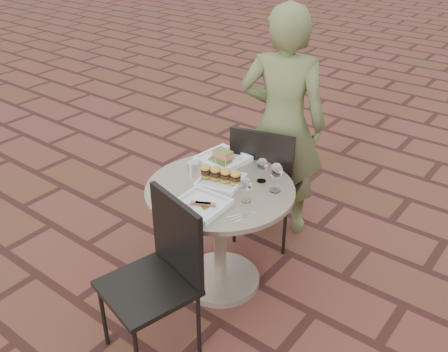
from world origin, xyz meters
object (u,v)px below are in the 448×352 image
Objects in this scene: cafe_table at (220,221)px; plate_salmon at (223,158)px; chair_near at (161,266)px; chair_far at (265,176)px; plate_sliders at (221,177)px; diner at (282,125)px; plate_tuna at (200,205)px.

cafe_table is 0.43m from plate_salmon.
cafe_table is at bearing 110.63° from chair_near.
plate_salmon is (-0.19, 0.28, 0.27)m from cafe_table.
cafe_table is 0.97× the size of chair_far.
plate_salmon is 0.28m from plate_sliders.
plate_salmon is at bearing 55.08° from diner.
chair_far is 1.14m from chair_near.
chair_near is at bearing -73.26° from plate_salmon.
plate_salmon is at bearing 120.85° from chair_near.
chair_far is 0.81m from plate_tuna.
chair_near is at bearing -83.49° from cafe_table.
plate_tuna is at bearing 74.78° from diner.
chair_near is (0.07, -0.59, 0.07)m from cafe_table.
plate_sliders is at bearing -54.96° from plate_salmon.
chair_far is 0.55× the size of diner.
cafe_table is 2.86× the size of plate_salmon.
chair_far is 1.00× the size of chair_near.
chair_far is 0.55m from plate_sliders.
plate_tuna is (0.05, -0.24, 0.26)m from cafe_table.
chair_near is at bearing -81.24° from plate_sliders.
cafe_table is at bearing 73.40° from diner.
diner is 0.76m from plate_sliders.
chair_far is 3.23× the size of plate_tuna.
cafe_table is 0.97× the size of chair_near.
plate_salmon reaches higher than plate_tuna.
diner reaches higher than cafe_table.
plate_sliders reaches higher than cafe_table.
chair_near is 3.03× the size of plate_sliders.
diner reaches higher than chair_near.
chair_far is at bearing 95.55° from plate_tuna.
chair_near is 0.68m from plate_sliders.
diner is at bearing 76.51° from plate_salmon.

